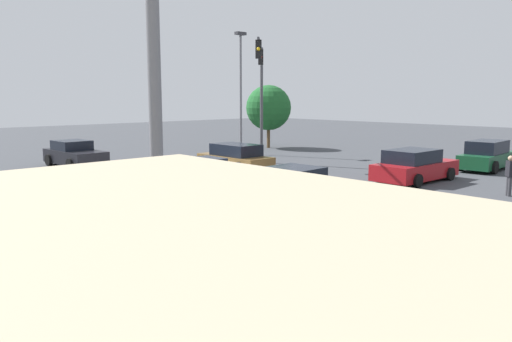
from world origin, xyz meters
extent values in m
plane|color=#3D3F44|center=(0.00, 0.00, 0.00)|extent=(111.15, 111.15, 0.00)
cube|color=silver|center=(0.00, -9.91, 0.00)|extent=(10.42, 0.60, 0.01)
cube|color=silver|center=(0.00, -8.96, 0.00)|extent=(10.42, 0.60, 0.01)
cube|color=silver|center=(0.00, -8.01, 0.00)|extent=(10.42, 0.60, 0.01)
cube|color=silver|center=(0.00, -7.06, 0.00)|extent=(10.42, 0.60, 0.01)
cube|color=silver|center=(0.00, -6.11, 0.00)|extent=(10.42, 0.60, 0.01)
cube|color=silver|center=(0.00, -5.16, 0.00)|extent=(10.42, 0.60, 0.01)
cube|color=silver|center=(0.00, -4.21, 0.00)|extent=(10.42, 0.60, 0.01)
cube|color=silver|center=(0.00, -3.26, 0.00)|extent=(10.42, 0.60, 0.01)
cylinder|color=#47474C|center=(-7.33, -7.33, 3.45)|extent=(0.18, 0.18, 6.90)
cylinder|color=#47474C|center=(-4.83, -4.83, 6.65)|extent=(5.09, 5.09, 0.12)
cube|color=black|center=(-5.83, -5.83, 6.18)|extent=(0.40, 0.40, 0.84)
sphere|color=red|center=(-5.72, -5.72, 6.18)|extent=(0.16, 0.16, 0.16)
cube|color=black|center=(-2.58, -2.58, 6.18)|extent=(0.40, 0.40, 0.84)
sphere|color=gold|center=(-2.47, -2.47, 6.18)|extent=(0.16, 0.16, 0.16)
cube|color=silver|center=(10.25, 2.70, 0.57)|extent=(4.17, 1.78, 0.78)
cylinder|color=black|center=(8.98, 1.80, 0.33)|extent=(0.67, 0.23, 0.67)
cylinder|color=black|center=(8.96, 3.56, 0.33)|extent=(0.67, 0.23, 0.67)
cube|color=silver|center=(1.05, 2.96, 0.50)|extent=(4.83, 2.09, 0.64)
cube|color=black|center=(1.27, 2.97, 1.19)|extent=(2.37, 1.80, 0.76)
cylinder|color=black|center=(-0.38, 1.93, 0.32)|extent=(0.65, 0.25, 0.65)
cylinder|color=black|center=(-0.46, 3.87, 0.32)|extent=(0.65, 0.25, 0.65)
cylinder|color=black|center=(2.56, 2.06, 0.32)|extent=(0.65, 0.25, 0.65)
cylinder|color=black|center=(2.48, 3.99, 0.32)|extent=(0.65, 0.25, 0.65)
cube|color=brown|center=(-4.16, -6.14, 0.49)|extent=(1.85, 4.53, 0.63)
cube|color=black|center=(-4.16, -6.05, 1.12)|extent=(1.66, 2.67, 0.63)
cylinder|color=black|center=(-3.22, -7.54, 0.32)|extent=(0.22, 0.65, 0.65)
cylinder|color=black|center=(-5.09, -7.55, 0.32)|extent=(0.22, 0.65, 0.65)
cylinder|color=black|center=(-3.23, -4.74, 0.32)|extent=(0.22, 0.65, 0.65)
cylinder|color=black|center=(-5.11, -4.74, 0.32)|extent=(0.22, 0.65, 0.65)
cube|color=silver|center=(1.86, -1.97, 0.56)|extent=(4.87, 1.97, 0.76)
cube|color=black|center=(1.51, -1.95, 1.21)|extent=(2.13, 1.64, 0.54)
cylinder|color=black|center=(3.39, -1.20, 0.33)|extent=(0.67, 0.26, 0.66)
cylinder|color=black|center=(3.29, -2.92, 0.33)|extent=(0.67, 0.26, 0.66)
cylinder|color=black|center=(0.44, -1.02, 0.33)|extent=(0.67, 0.26, 0.66)
cylinder|color=black|center=(0.33, -2.74, 0.33)|extent=(0.67, 0.26, 0.66)
cube|color=maroon|center=(-7.97, 2.63, 0.55)|extent=(4.84, 2.06, 0.75)
cube|color=black|center=(-7.63, 2.62, 1.23)|extent=(2.56, 1.81, 0.62)
cylinder|color=black|center=(-9.48, 1.67, 0.31)|extent=(0.63, 0.23, 0.62)
cylinder|color=black|center=(-9.43, 3.66, 0.31)|extent=(0.63, 0.23, 0.62)
cylinder|color=black|center=(-6.50, 1.60, 0.31)|extent=(0.63, 0.23, 0.62)
cylinder|color=black|center=(-6.46, 3.59, 0.31)|extent=(0.63, 0.23, 0.62)
cube|color=#144728|center=(-14.36, 3.38, 0.56)|extent=(4.62, 1.97, 0.73)
cube|color=black|center=(-14.28, 3.39, 1.27)|extent=(2.69, 1.69, 0.70)
cylinder|color=black|center=(-15.71, 2.43, 0.35)|extent=(0.71, 0.26, 0.70)
cylinder|color=black|center=(-15.81, 4.17, 0.35)|extent=(0.71, 0.26, 0.70)
cylinder|color=black|center=(-12.91, 2.60, 0.35)|extent=(0.71, 0.26, 0.70)
cylinder|color=black|center=(-13.01, 4.34, 0.35)|extent=(0.71, 0.26, 0.70)
cube|color=black|center=(1.71, -13.46, 0.57)|extent=(2.08, 4.54, 0.77)
cube|color=black|center=(1.73, -13.85, 1.22)|extent=(1.79, 2.07, 0.54)
cylinder|color=black|center=(0.68, -12.12, 0.34)|extent=(0.25, 0.68, 0.67)
cylinder|color=black|center=(2.64, -12.04, 0.34)|extent=(0.25, 0.68, 0.67)
cylinder|color=black|center=(0.79, -14.89, 0.34)|extent=(0.25, 0.68, 0.67)
cylinder|color=black|center=(2.74, -14.81, 0.34)|extent=(0.25, 0.68, 0.67)
cylinder|color=#38383D|center=(-7.40, 7.14, 0.40)|extent=(0.14, 0.14, 0.80)
cylinder|color=#38383D|center=(-7.51, 7.02, 0.40)|extent=(0.14, 0.14, 0.80)
cube|color=black|center=(-7.45, 7.08, 1.12)|extent=(0.41, 0.41, 0.63)
sphere|color=tan|center=(-7.45, 7.08, 1.55)|extent=(0.22, 0.22, 0.22)
cylinder|color=slate|center=(-9.60, -11.79, 4.10)|extent=(0.16, 0.16, 8.20)
cube|color=#333338|center=(-9.60, -11.79, 8.30)|extent=(0.80, 0.36, 0.20)
cylinder|color=slate|center=(10.44, 9.36, 3.91)|extent=(0.16, 0.16, 7.82)
cylinder|color=brown|center=(-14.00, -13.49, 0.83)|extent=(0.26, 0.26, 1.65)
sphere|color=#1E5B28|center=(-14.00, -13.49, 3.16)|extent=(3.54, 3.54, 3.54)
cylinder|color=red|center=(7.04, -8.30, 0.35)|extent=(0.22, 0.22, 0.70)
sphere|color=red|center=(7.04, -8.30, 0.76)|extent=(0.20, 0.20, 0.20)
camera|label=1|loc=(13.68, 14.58, 3.99)|focal=35.00mm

